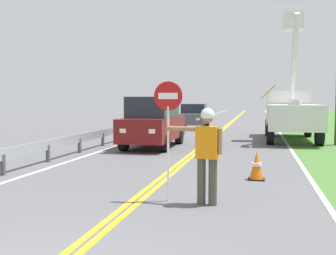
# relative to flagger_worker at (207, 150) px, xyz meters

# --- Properties ---
(centerline_yellow_left) EXTENTS (0.11, 110.00, 0.01)m
(centerline_yellow_left) POSITION_rel_flagger_worker_xyz_m (-1.46, 15.82, -1.04)
(centerline_yellow_left) COLOR yellow
(centerline_yellow_left) RESTS_ON ground
(centerline_yellow_right) EXTENTS (0.11, 110.00, 0.01)m
(centerline_yellow_right) POSITION_rel_flagger_worker_xyz_m (-1.28, 15.82, -1.04)
(centerline_yellow_right) COLOR yellow
(centerline_yellow_right) RESTS_ON ground
(edge_line_right) EXTENTS (0.12, 110.00, 0.01)m
(edge_line_right) POSITION_rel_flagger_worker_xyz_m (2.23, 15.82, -1.04)
(edge_line_right) COLOR silver
(edge_line_right) RESTS_ON ground
(edge_line_left) EXTENTS (0.12, 110.00, 0.01)m
(edge_line_left) POSITION_rel_flagger_worker_xyz_m (-4.97, 15.82, -1.04)
(edge_line_left) COLOR silver
(edge_line_left) RESTS_ON ground
(flagger_worker) EXTENTS (1.08, 0.29, 1.83)m
(flagger_worker) POSITION_rel_flagger_worker_xyz_m (0.00, 0.00, 0.00)
(flagger_worker) COLOR #474238
(flagger_worker) RESTS_ON ground
(stop_sign_paddle) EXTENTS (0.56, 0.04, 2.33)m
(stop_sign_paddle) POSITION_rel_flagger_worker_xyz_m (-0.76, 0.10, 0.66)
(stop_sign_paddle) COLOR silver
(stop_sign_paddle) RESTS_ON ground
(utility_bucket_truck) EXTENTS (2.69, 6.82, 6.12)m
(utility_bucket_truck) POSITION_rel_flagger_worker_xyz_m (2.51, 13.24, 0.39)
(utility_bucket_truck) COLOR silver
(utility_bucket_truck) RESTS_ON ground
(oncoming_suv_nearest) EXTENTS (1.93, 4.61, 2.10)m
(oncoming_suv_nearest) POSITION_rel_flagger_worker_xyz_m (-3.34, 8.64, 0.01)
(oncoming_suv_nearest) COLOR maroon
(oncoming_suv_nearest) RESTS_ON ground
(oncoming_sedan_second) EXTENTS (2.02, 4.16, 1.70)m
(oncoming_sedan_second) POSITION_rel_flagger_worker_xyz_m (-3.45, 19.92, -0.21)
(oncoming_sedan_second) COLOR #4C5156
(oncoming_sedan_second) RESTS_ON ground
(traffic_cone_lead) EXTENTS (0.40, 0.40, 0.70)m
(traffic_cone_lead) POSITION_rel_flagger_worker_xyz_m (0.91, 2.61, -0.71)
(traffic_cone_lead) COLOR orange
(traffic_cone_lead) RESTS_ON ground
(guardrail_left_shoulder) EXTENTS (0.10, 32.00, 0.71)m
(guardrail_left_shoulder) POSITION_rel_flagger_worker_xyz_m (-5.57, 12.00, -0.53)
(guardrail_left_shoulder) COLOR #9EA0A3
(guardrail_left_shoulder) RESTS_ON ground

